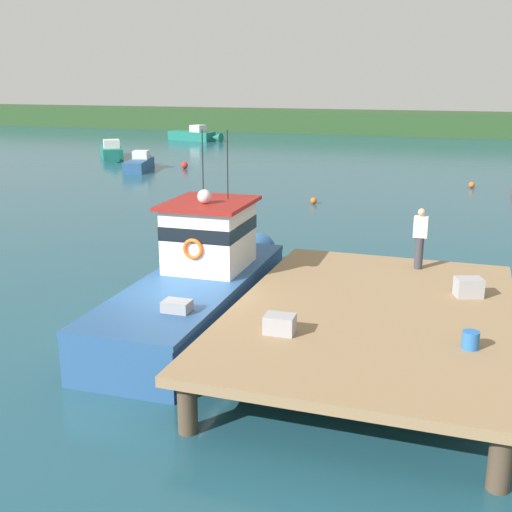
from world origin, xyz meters
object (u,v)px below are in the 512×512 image
(moored_boat_off_the_point, at_px, (195,135))
(moored_boat_far_left, at_px, (140,163))
(crate_stack_mid_dock, at_px, (280,324))
(moored_boat_outer_mooring, at_px, (112,152))
(mooring_buoy_outer, at_px, (472,185))
(mooring_buoy_channel_marker, at_px, (185,165))
(mooring_buoy_spare_mooring, at_px, (314,201))
(main_fishing_boat, at_px, (201,281))
(bait_bucket, at_px, (471,340))
(crate_stack_near_edge, at_px, (469,287))
(deckhand_by_the_boat, at_px, (420,237))

(moored_boat_off_the_point, bearing_deg, moored_boat_far_left, -76.27)
(crate_stack_mid_dock, xyz_separation_m, moored_boat_outer_mooring, (-23.58, 33.01, -0.88))
(mooring_buoy_outer, xyz_separation_m, mooring_buoy_channel_marker, (-19.03, 2.07, 0.07))
(mooring_buoy_spare_mooring, bearing_deg, mooring_buoy_outer, 45.76)
(mooring_buoy_spare_mooring, bearing_deg, main_fishing_boat, -86.52)
(bait_bucket, height_order, moored_boat_off_the_point, moored_boat_off_the_point)
(crate_stack_near_edge, xyz_separation_m, mooring_buoy_spare_mooring, (-7.58, 16.11, -1.26))
(crate_stack_near_edge, distance_m, moored_boat_outer_mooring, 40.04)
(crate_stack_mid_dock, distance_m, moored_boat_far_left, 33.40)
(crate_stack_mid_dock, height_order, bait_bucket, crate_stack_mid_dock)
(moored_boat_far_left, relative_size, moored_boat_outer_mooring, 0.93)
(deckhand_by_the_boat, relative_size, mooring_buoy_spare_mooring, 5.09)
(moored_boat_off_the_point, bearing_deg, moored_boat_outer_mooring, -90.81)
(crate_stack_near_edge, distance_m, moored_boat_off_the_point, 52.47)
(main_fishing_boat, relative_size, crate_stack_mid_dock, 16.40)
(moored_boat_far_left, relative_size, mooring_buoy_channel_marker, 10.67)
(bait_bucket, bearing_deg, moored_boat_off_the_point, 119.24)
(moored_boat_far_left, bearing_deg, bait_bucket, -51.45)
(moored_boat_off_the_point, relative_size, moored_boat_outer_mooring, 1.14)
(bait_bucket, distance_m, mooring_buoy_channel_marker, 34.79)
(deckhand_by_the_boat, distance_m, mooring_buoy_spare_mooring, 15.59)
(crate_stack_mid_dock, bearing_deg, mooring_buoy_outer, 82.93)
(crate_stack_near_edge, relative_size, bait_bucket, 1.76)
(moored_boat_off_the_point, bearing_deg, mooring_buoy_spare_mooring, -56.33)
(bait_bucket, height_order, mooring_buoy_outer, bait_bucket)
(moored_boat_outer_mooring, bearing_deg, crate_stack_near_edge, -47.40)
(main_fishing_boat, xyz_separation_m, mooring_buoy_channel_marker, (-12.58, 26.19, -0.77))
(crate_stack_near_edge, bearing_deg, mooring_buoy_channel_marker, 126.57)
(moored_boat_far_left, height_order, mooring_buoy_channel_marker, moored_boat_far_left)
(main_fishing_boat, distance_m, moored_boat_off_the_point, 49.75)
(crate_stack_near_edge, xyz_separation_m, mooring_buoy_outer, (-0.13, 23.76, -1.25))
(bait_bucket, bearing_deg, crate_stack_near_edge, 91.72)
(main_fishing_boat, distance_m, mooring_buoy_outer, 24.98)
(mooring_buoy_channel_marker, relative_size, mooring_buoy_spare_mooring, 1.48)
(deckhand_by_the_boat, bearing_deg, crate_stack_mid_dock, -111.87)
(crate_stack_near_edge, relative_size, crate_stack_mid_dock, 1.00)
(crate_stack_mid_dock, distance_m, mooring_buoy_outer, 27.53)
(mooring_buoy_outer, distance_m, mooring_buoy_spare_mooring, 10.69)
(deckhand_by_the_boat, height_order, moored_boat_off_the_point, deckhand_by_the_boat)
(main_fishing_boat, relative_size, deckhand_by_the_boat, 6.04)
(main_fishing_boat, distance_m, mooring_buoy_channel_marker, 29.06)
(crate_stack_mid_dock, height_order, mooring_buoy_spare_mooring, crate_stack_mid_dock)
(bait_bucket, distance_m, mooring_buoy_spare_mooring, 20.74)
(main_fishing_boat, bearing_deg, mooring_buoy_outer, 75.02)
(moored_boat_far_left, bearing_deg, moored_boat_outer_mooring, 136.03)
(moored_boat_outer_mooring, relative_size, mooring_buoy_channel_marker, 11.51)
(moored_boat_far_left, height_order, moored_boat_off_the_point, moored_boat_off_the_point)
(deckhand_by_the_boat, bearing_deg, main_fishing_boat, -156.22)
(deckhand_by_the_boat, bearing_deg, moored_boat_off_the_point, 120.68)
(crate_stack_near_edge, height_order, mooring_buoy_spare_mooring, crate_stack_near_edge)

